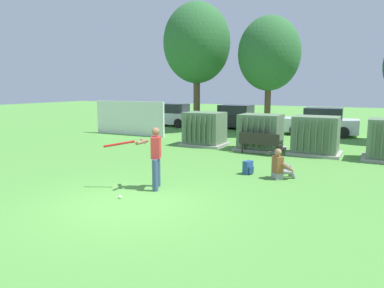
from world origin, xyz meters
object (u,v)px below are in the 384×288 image
Objects in this scene: batter at (154,155)px; transformer_mid_west at (260,133)px; sports_ball at (120,197)px; park_bench at (259,142)px; parked_car_leftmost at (171,115)px; transformer_west at (205,129)px; seated_spectator at (280,167)px; parked_car_right_of_center at (321,123)px; transformer_mid_east at (316,136)px; backpack at (248,168)px; parked_car_left_of_center at (234,118)px.

transformer_mid_west is at bearing 83.79° from batter.
batter is 19.33× the size of sports_ball.
transformer_mid_west is at bearing 105.00° from park_bench.
transformer_mid_west is 1.15× the size of park_bench.
transformer_west is at bearing -49.19° from parked_car_leftmost.
seated_spectator is 11.32m from parked_car_right_of_center.
transformer_mid_west is at bearing 113.51° from seated_spectator.
parked_car_right_of_center reaches higher than seated_spectator.
transformer_mid_east is at bearing 0.42° from transformer_mid_west.
sports_ball is at bearing -111.79° from transformer_mid_east.
park_bench is 7.73m from parked_car_right_of_center.
parked_car_left_of_center is at bearing 112.63° from backpack.
transformer_west is 7.81m from batter.
backpack is at bearing -49.92° from parked_car_leftmost.
park_bench is at bearing -153.21° from transformer_mid_east.
batter reaches higher than sports_ball.
parked_car_left_of_center is at bearing 102.21° from batter.
parked_car_right_of_center is (4.53, 6.49, -0.04)m from transformer_west.
batter is at bearing -136.62° from seated_spectator.
parked_car_left_of_center and parked_car_right_of_center have the same top height.
parked_car_leftmost is at bearing 118.90° from batter.
backpack is at bearing -93.73° from parked_car_right_of_center.
seated_spectator reaches higher than park_bench.
parked_car_left_of_center reaches higher than park_bench.
park_bench is at bearing -41.53° from parked_car_leftmost.
seated_spectator is at bearing 51.12° from sports_ball.
parked_car_leftmost is 1.01× the size of parked_car_right_of_center.
parked_car_right_of_center is (1.72, 6.54, -0.04)m from transformer_mid_west.
sports_ball is at bearing -79.62° from parked_car_left_of_center.
parked_car_leftmost is (-8.82, 7.02, -0.04)m from transformer_mid_west.
sports_ball is 0.20× the size of backpack.
seated_spectator is 1.10m from backpack.
transformer_west is 6.87m from seated_spectator.
transformer_west is 0.50× the size of parked_car_left_of_center.
parked_car_right_of_center is (1.44, 7.59, 0.22)m from park_bench.
transformer_mid_east is at bearing -0.41° from transformer_west.
transformer_west is at bearing 101.15° from sports_ball.
backpack is (3.80, -4.70, -0.57)m from transformer_west.
batter is 0.40× the size of parked_car_leftmost.
backpack is 13.08m from parked_car_left_of_center.
transformer_west and transformer_mid_west have the same top height.
transformer_west is 23.33× the size of sports_ball.
transformer_mid_east is at bearing 86.21° from seated_spectator.
backpack is 0.10× the size of parked_car_left_of_center.
sports_ball is 17.51m from parked_car_leftmost.
seated_spectator is at bearing -64.26° from park_bench.
parked_car_left_of_center is (-4.04, 7.42, -0.04)m from transformer_mid_west.
park_bench is 0.43× the size of parked_car_left_of_center.
seated_spectator is at bearing -63.35° from parked_car_left_of_center.
park_bench is (0.28, -1.05, -0.25)m from transformer_mid_west.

